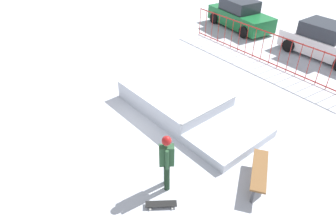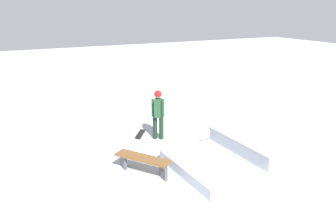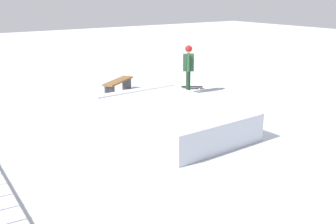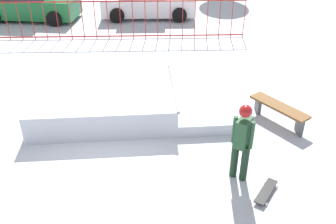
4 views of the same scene
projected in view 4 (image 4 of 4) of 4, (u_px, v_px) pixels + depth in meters
name	position (u px, v px, depth m)	size (l,w,h in m)	color
ground_plane	(105.00, 138.00, 9.07)	(60.00, 60.00, 0.00)	#B2B7C1
skate_ramp	(123.00, 102.00, 9.92)	(5.48, 2.77, 0.74)	silver
skater	(242.00, 137.00, 7.34)	(0.40, 0.44, 1.73)	black
skateboard	(266.00, 191.00, 7.39)	(0.63, 0.77, 0.09)	black
perimeter_fence	(120.00, 19.00, 14.45)	(9.59, 0.18, 1.50)	maroon
park_bench	(279.00, 110.00, 9.49)	(1.24, 1.54, 0.48)	brown
parked_car_green	(29.00, 3.00, 16.60)	(4.31, 2.41, 1.60)	#196B33
parked_car_white	(147.00, 1.00, 16.90)	(4.13, 1.99, 1.60)	white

